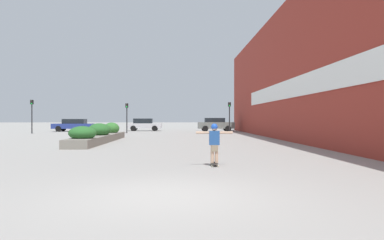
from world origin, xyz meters
name	(u,v)px	position (x,y,z in m)	size (l,w,h in m)	color
ground_plane	(167,195)	(0.00, 0.00, 0.00)	(300.00, 300.00, 0.00)	gray
building_wall_right	(285,73)	(7.52, 18.73, 4.67)	(0.67, 46.14, 9.36)	maroon
planter_box	(99,135)	(-4.90, 16.53, 0.43)	(1.45, 11.74, 1.21)	slate
skateboard	(214,164)	(1.30, 4.44, 0.07)	(0.22, 0.57, 0.10)	black
skateboarder	(214,139)	(1.30, 4.44, 0.84)	(1.15, 0.21, 1.23)	tan
car_leftmost	(216,124)	(4.26, 36.21, 0.84)	(4.20, 1.85, 1.58)	slate
car_center_left	(74,125)	(-12.38, 37.02, 0.78)	(4.58, 1.97, 1.46)	navy
car_center_right	(302,125)	(13.85, 34.61, 0.81)	(4.35, 1.90, 1.53)	silver
car_rightmost	(144,124)	(-4.29, 38.81, 0.79)	(4.15, 1.84, 1.52)	#BCBCC1
traffic_light_left	(127,113)	(-5.38, 31.74, 2.13)	(0.28, 0.30, 3.09)	black
traffic_light_right	(229,112)	(5.28, 31.50, 2.21)	(0.28, 0.30, 3.21)	black
traffic_light_far_left	(32,110)	(-14.80, 30.93, 2.32)	(0.28, 0.30, 3.39)	black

